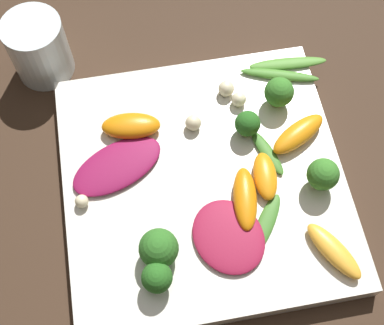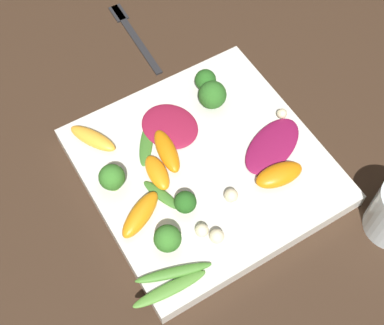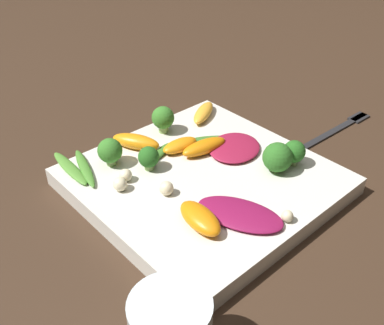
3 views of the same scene
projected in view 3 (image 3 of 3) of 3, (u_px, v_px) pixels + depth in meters
The scene contains 23 objects.
ground_plane at pixel (203, 189), 0.62m from camera, with size 2.40×2.40×0.00m, color #382619.
plate at pixel (204, 181), 0.61m from camera, with size 0.31×0.31×0.03m.
fork at pixel (343, 125), 0.75m from camera, with size 0.02×0.17×0.01m.
radicchio_leaf_0 at pixel (240, 214), 0.53m from camera, with size 0.12×0.09×0.01m.
radicchio_leaf_1 at pixel (234, 147), 0.65m from camera, with size 0.10×0.10×0.01m.
orange_segment_0 at pixel (180, 145), 0.64m from camera, with size 0.03×0.06×0.02m.
orange_segment_1 at pixel (203, 113), 0.72m from camera, with size 0.06×0.07×0.02m.
orange_segment_2 at pixel (136, 142), 0.65m from camera, with size 0.08×0.06×0.02m.
orange_segment_3 at pixel (200, 218), 0.51m from camera, with size 0.07×0.04×0.02m.
orange_segment_4 at pixel (204, 147), 0.64m from camera, with size 0.04×0.07×0.02m.
broccoli_floret_0 at pixel (110, 151), 0.61m from camera, with size 0.03×0.03×0.04m.
broccoli_floret_1 at pixel (149, 158), 0.60m from camera, with size 0.03×0.03×0.03m.
broccoli_floret_2 at pixel (163, 118), 0.68m from camera, with size 0.03×0.03×0.04m.
broccoli_floret_3 at pixel (277, 157), 0.59m from camera, with size 0.04×0.04×0.04m.
broccoli_floret_4 at pixel (294, 152), 0.61m from camera, with size 0.03×0.03×0.04m.
arugula_sprig_0 at pixel (70, 168), 0.61m from camera, with size 0.10×0.02×0.01m.
arugula_sprig_1 at pixel (160, 153), 0.64m from camera, with size 0.03×0.06×0.01m.
arugula_sprig_2 at pixel (85, 168), 0.61m from camera, with size 0.09×0.04×0.01m.
arugula_sprig_3 at pixel (210, 139), 0.67m from camera, with size 0.05×0.07×0.01m.
macadamia_nut_0 at pixel (165, 188), 0.56m from camera, with size 0.02×0.02×0.02m.
macadamia_nut_1 at pixel (125, 175), 0.58m from camera, with size 0.02×0.02×0.02m.
macadamia_nut_2 at pixel (287, 216), 0.52m from camera, with size 0.01×0.01×0.01m.
macadamia_nut_3 at pixel (120, 184), 0.57m from camera, with size 0.02×0.02×0.02m.
Camera 3 is at (-0.35, 0.34, 0.38)m, focal length 42.00 mm.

